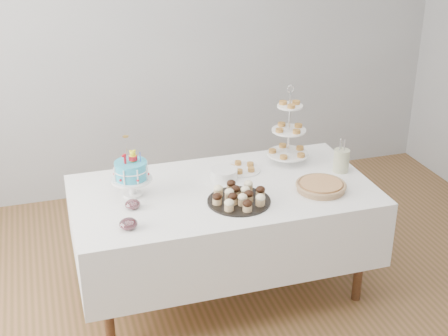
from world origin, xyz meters
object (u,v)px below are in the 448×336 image
object	(u,v)px
birthday_cake	(132,180)
utensil_pitcher	(341,160)
cupcake_tray	(239,196)
jam_bowl_b	(133,204)
tiered_stand	(289,131)
plate_stack	(224,174)
jam_bowl_a	(128,224)
pastry_plate	(242,168)
pie	(321,186)
table	(223,220)

from	to	relation	value
birthday_cake	utensil_pitcher	world-z (taller)	birthday_cake
cupcake_tray	jam_bowl_b	world-z (taller)	cupcake_tray
tiered_stand	birthday_cake	bearing A→B (deg)	-170.27
plate_stack	jam_bowl_a	xyz separation A→B (m)	(-0.70, -0.46, -0.01)
pastry_plate	utensil_pitcher	world-z (taller)	utensil_pitcher
cupcake_tray	pie	distance (m)	0.55
birthday_cake	pie	bearing A→B (deg)	-26.22
cupcake_tray	utensil_pitcher	world-z (taller)	utensil_pitcher
jam_bowl_b	utensil_pitcher	world-z (taller)	utensil_pitcher
birthday_cake	tiered_stand	size ratio (longest dim) A/B	0.70
pie	pastry_plate	xyz separation A→B (m)	(-0.38, 0.43, -0.01)
table	tiered_stand	size ratio (longest dim) A/B	3.44
birthday_cake	pastry_plate	bearing A→B (deg)	-1.76
jam_bowl_a	utensil_pitcher	xyz separation A→B (m)	(1.50, 0.34, 0.05)
tiered_stand	jam_bowl_a	world-z (taller)	tiered_stand
pie	tiered_stand	world-z (taller)	tiered_stand
pie	jam_bowl_b	distance (m)	1.19
birthday_cake	jam_bowl_a	distance (m)	0.42
pie	plate_stack	world-z (taller)	plate_stack
jam_bowl_b	utensil_pitcher	bearing A→B (deg)	4.35
table	jam_bowl_b	bearing A→B (deg)	-171.95
cupcake_tray	jam_bowl_a	xyz separation A→B (m)	(-0.70, -0.12, -0.01)
pastry_plate	tiered_stand	bearing A→B (deg)	7.20
plate_stack	jam_bowl_a	world-z (taller)	plate_stack
table	jam_bowl_a	world-z (taller)	jam_bowl_a
table	utensil_pitcher	world-z (taller)	utensil_pitcher
birthday_cake	tiered_stand	distance (m)	1.15
tiered_stand	jam_bowl_b	distance (m)	1.22
plate_stack	tiered_stand	bearing A→B (deg)	14.83
jam_bowl_a	jam_bowl_b	bearing A→B (deg)	74.81
pastry_plate	jam_bowl_b	distance (m)	0.86
pie	jam_bowl_a	xyz separation A→B (m)	(-1.25, -0.12, 0.00)
pastry_plate	table	bearing A→B (deg)	-131.41
tiered_stand	table	bearing A→B (deg)	-153.58
pie	jam_bowl_b	world-z (taller)	jam_bowl_b
plate_stack	jam_bowl_b	bearing A→B (deg)	-160.62
pastry_plate	plate_stack	bearing A→B (deg)	-150.18
jam_bowl_a	birthday_cake	bearing A→B (deg)	77.28
pie	birthday_cake	bearing A→B (deg)	166.40
birthday_cake	plate_stack	world-z (taller)	birthday_cake
utensil_pitcher	jam_bowl_b	bearing A→B (deg)	-177.78
table	pastry_plate	xyz separation A→B (m)	(0.20, 0.23, 0.24)
cupcake_tray	jam_bowl_a	bearing A→B (deg)	-170.35
birthday_cake	cupcake_tray	world-z (taller)	birthday_cake
table	jam_bowl_b	xyz separation A→B (m)	(-0.59, -0.08, 0.25)
pie	utensil_pitcher	size ratio (longest dim) A/B	1.36
birthday_cake	plate_stack	xyz separation A→B (m)	(0.61, 0.06, -0.07)
table	birthday_cake	size ratio (longest dim) A/B	4.89
birthday_cake	pastry_plate	size ratio (longest dim) A/B	1.56
plate_stack	birthday_cake	bearing A→B (deg)	-174.63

